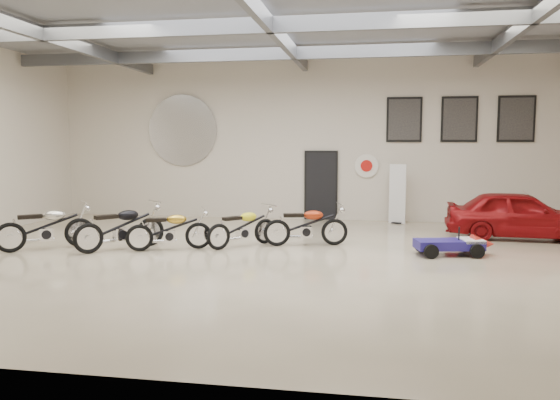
% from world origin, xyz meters
% --- Properties ---
extents(floor, '(16.00, 12.00, 0.01)m').
position_xyz_m(floor, '(0.00, 0.00, 0.00)').
color(floor, beige).
rests_on(floor, ground).
extents(ceiling, '(16.00, 12.00, 0.01)m').
position_xyz_m(ceiling, '(0.00, 0.00, 5.00)').
color(ceiling, gray).
rests_on(ceiling, back_wall).
extents(back_wall, '(16.00, 0.02, 5.00)m').
position_xyz_m(back_wall, '(0.00, 6.00, 2.50)').
color(back_wall, beige).
rests_on(back_wall, floor).
extents(ceiling_beams, '(15.80, 11.80, 0.32)m').
position_xyz_m(ceiling_beams, '(0.00, 0.00, 4.75)').
color(ceiling_beams, '#55575C').
rests_on(ceiling_beams, ceiling).
extents(door, '(0.92, 0.08, 2.10)m').
position_xyz_m(door, '(0.50, 5.95, 1.05)').
color(door, black).
rests_on(door, back_wall).
extents(logo_plaque, '(2.30, 0.06, 1.16)m').
position_xyz_m(logo_plaque, '(-4.00, 5.95, 2.80)').
color(logo_plaque, silver).
rests_on(logo_plaque, back_wall).
extents(poster_left, '(1.05, 0.08, 1.35)m').
position_xyz_m(poster_left, '(3.00, 5.96, 3.10)').
color(poster_left, black).
rests_on(poster_left, back_wall).
extents(poster_mid, '(1.05, 0.08, 1.35)m').
position_xyz_m(poster_mid, '(4.60, 5.96, 3.10)').
color(poster_mid, black).
rests_on(poster_mid, back_wall).
extents(poster_right, '(1.05, 0.08, 1.35)m').
position_xyz_m(poster_right, '(6.20, 5.96, 3.10)').
color(poster_right, black).
rests_on(poster_right, back_wall).
extents(oil_sign, '(0.72, 0.10, 0.72)m').
position_xyz_m(oil_sign, '(1.90, 5.95, 1.70)').
color(oil_sign, white).
rests_on(oil_sign, back_wall).
extents(banner_stand, '(0.52, 0.31, 1.81)m').
position_xyz_m(banner_stand, '(2.83, 5.50, 0.90)').
color(banner_stand, white).
rests_on(banner_stand, floor).
extents(motorcycle_silver, '(2.02, 1.79, 1.08)m').
position_xyz_m(motorcycle_silver, '(-5.16, 0.05, 0.54)').
color(motorcycle_silver, silver).
rests_on(motorcycle_silver, floor).
extents(motorcycle_black, '(1.87, 1.97, 1.08)m').
position_xyz_m(motorcycle_black, '(-3.50, 0.33, 0.54)').
color(motorcycle_black, silver).
rests_on(motorcycle_black, floor).
extents(motorcycle_gold, '(1.94, 1.25, 0.97)m').
position_xyz_m(motorcycle_gold, '(-2.40, 0.47, 0.48)').
color(motorcycle_gold, silver).
rests_on(motorcycle_gold, floor).
extents(motorcycle_yellow, '(1.68, 1.74, 0.96)m').
position_xyz_m(motorcycle_yellow, '(-0.87, 1.14, 0.48)').
color(motorcycle_yellow, silver).
rests_on(motorcycle_yellow, floor).
extents(motorcycle_red, '(2.03, 1.06, 1.01)m').
position_xyz_m(motorcycle_red, '(0.56, 1.50, 0.50)').
color(motorcycle_red, silver).
rests_on(motorcycle_red, floor).
extents(go_kart, '(1.85, 1.12, 0.63)m').
position_xyz_m(go_kart, '(3.86, 0.95, 0.31)').
color(go_kart, navy).
rests_on(go_kart, floor).
extents(vintage_car, '(1.70, 3.67, 1.22)m').
position_xyz_m(vintage_car, '(5.74, 3.33, 0.61)').
color(vintage_car, maroon).
rests_on(vintage_car, floor).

